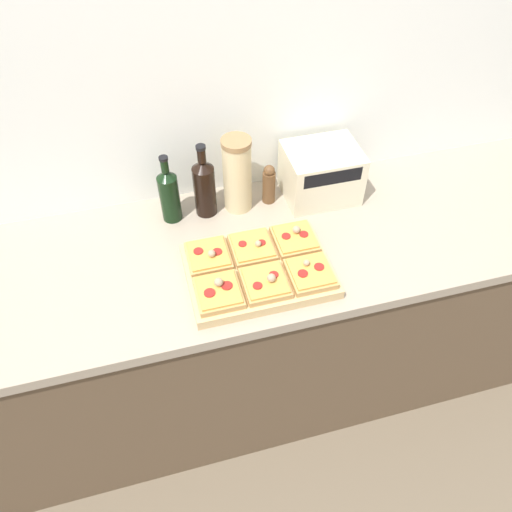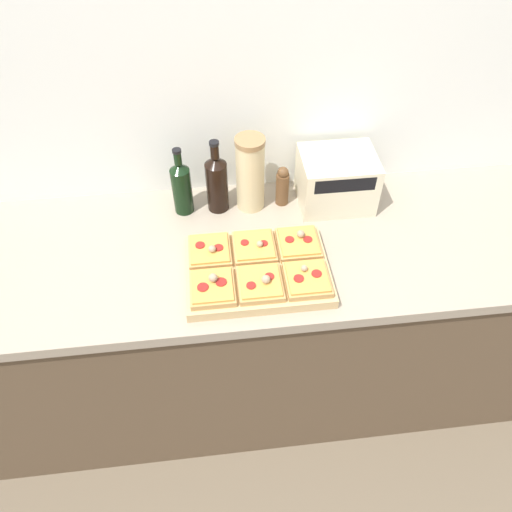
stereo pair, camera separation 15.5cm
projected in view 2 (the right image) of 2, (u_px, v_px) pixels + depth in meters
ground_plane at (266, 449)px, 2.11m from camera, size 12.00×12.00×0.00m
wall_back at (245, 99)px, 1.65m from camera, size 6.00×0.06×2.50m
kitchen_counter at (257, 325)px, 1.99m from camera, size 2.63×0.67×0.91m
cutting_board at (257, 271)px, 1.56m from camera, size 0.45×0.32×0.03m
pizza_slice_back_left at (210, 251)px, 1.58m from camera, size 0.13×0.14×0.05m
pizza_slice_back_center at (254, 247)px, 1.59m from camera, size 0.13×0.14×0.05m
pizza_slice_back_right at (298, 243)px, 1.60m from camera, size 0.13×0.14×0.05m
pizza_slice_front_left at (212, 287)px, 1.47m from camera, size 0.13×0.14×0.05m
pizza_slice_front_center at (260, 283)px, 1.49m from camera, size 0.13×0.14×0.05m
pizza_slice_front_right at (307, 279)px, 1.50m from camera, size 0.13×0.14×0.05m
olive_oil_bottle at (182, 187)px, 1.70m from camera, size 0.07×0.07×0.26m
wine_bottle at (217, 182)px, 1.71m from camera, size 0.08×0.08×0.28m
grain_jar_tall at (251, 173)px, 1.70m from camera, size 0.10×0.10×0.28m
pepper_mill at (282, 186)px, 1.75m from camera, size 0.05×0.05×0.15m
toaster_oven at (336, 180)px, 1.75m from camera, size 0.28×0.21×0.19m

